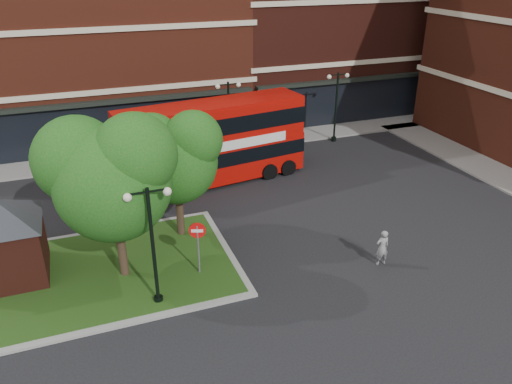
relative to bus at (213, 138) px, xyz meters
name	(u,v)px	position (x,y,z in m)	size (l,w,h in m)	color
ground	(289,277)	(0.21, -10.62, -2.78)	(120.00, 120.00, 0.00)	black
pavement_far	(194,148)	(0.21, 5.88, -2.72)	(44.00, 3.00, 0.12)	slate
terrace_far_left	(55,37)	(-7.79, 13.38, 4.22)	(26.00, 12.00, 14.00)	maroon
terrace_far_right	(328,11)	(14.21, 13.38, 5.22)	(18.00, 12.00, 16.00)	#471911
traffic_island	(88,276)	(-7.79, -7.62, -2.71)	(12.60, 7.60, 0.15)	gray
kiosk	(1,231)	(-10.79, -6.62, -0.47)	(6.51, 6.51, 3.60)	#471911
tree_island_west	(109,173)	(-6.38, -8.04, 2.01)	(5.40, 4.71, 7.21)	#2D2116
tree_island_east	(174,154)	(-3.36, -5.56, 1.46)	(4.46, 3.90, 6.29)	#2D2116
lamp_island	(152,241)	(-5.29, -10.42, 0.05)	(1.72, 0.36, 5.00)	black
lamp_far_left	(229,115)	(2.21, 3.88, 0.05)	(1.72, 0.36, 5.00)	black
lamp_far_right	(336,103)	(10.21, 3.88, 0.05)	(1.72, 0.36, 5.00)	black
bus	(213,138)	(0.00, 0.00, 0.00)	(11.35, 4.12, 4.24)	#AB0C06
woman	(382,248)	(4.42, -11.11, -1.94)	(0.62, 0.40, 1.69)	gray
car_silver	(176,150)	(-1.38, 4.21, -2.06)	(1.69, 4.21, 1.43)	silver
car_white	(247,143)	(3.50, 3.88, -2.10)	(1.44, 4.14, 1.36)	silver
no_entry_sign	(198,238)	(-3.29, -9.12, -0.98)	(0.68, 0.28, 2.53)	slate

